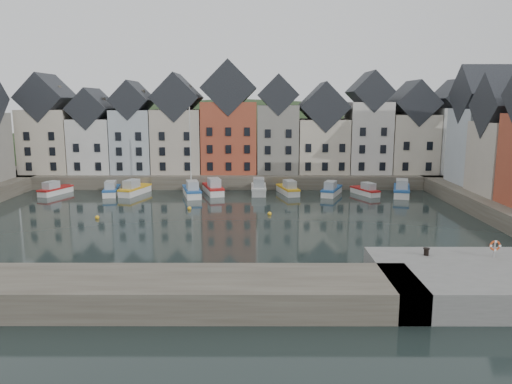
{
  "coord_description": "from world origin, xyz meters",
  "views": [
    {
      "loc": [
        4.47,
        -53.13,
        13.35
      ],
      "look_at": [
        4.37,
        6.0,
        2.61
      ],
      "focal_mm": 35.0,
      "sensor_mm": 36.0,
      "label": 1
    }
  ],
  "objects_px": {
    "boat_a": "(55,190)",
    "life_ring_post": "(495,246)",
    "boat_d": "(192,191)",
    "mooring_bollard": "(426,251)"
  },
  "relations": [
    {
      "from": "boat_a",
      "to": "life_ring_post",
      "type": "distance_m",
      "value": 59.3
    },
    {
      "from": "life_ring_post",
      "to": "mooring_bollard",
      "type": "bearing_deg",
      "value": 174.17
    },
    {
      "from": "boat_a",
      "to": "mooring_bollard",
      "type": "relative_size",
      "value": 10.78
    },
    {
      "from": "boat_a",
      "to": "boat_d",
      "type": "height_order",
      "value": "boat_d"
    },
    {
      "from": "boat_d",
      "to": "mooring_bollard",
      "type": "relative_size",
      "value": 22.92
    },
    {
      "from": "boat_a",
      "to": "life_ring_post",
      "type": "bearing_deg",
      "value": -18.46
    },
    {
      "from": "boat_a",
      "to": "mooring_bollard",
      "type": "bearing_deg",
      "value": -21.13
    },
    {
      "from": "life_ring_post",
      "to": "boat_d",
      "type": "bearing_deg",
      "value": 127.77
    },
    {
      "from": "boat_a",
      "to": "boat_d",
      "type": "xyz_separation_m",
      "value": [
        20.2,
        -1.36,
        0.17
      ]
    },
    {
      "from": "boat_a",
      "to": "life_ring_post",
      "type": "xyz_separation_m",
      "value": [
        47.06,
        -36.02,
        2.2
      ]
    }
  ]
}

